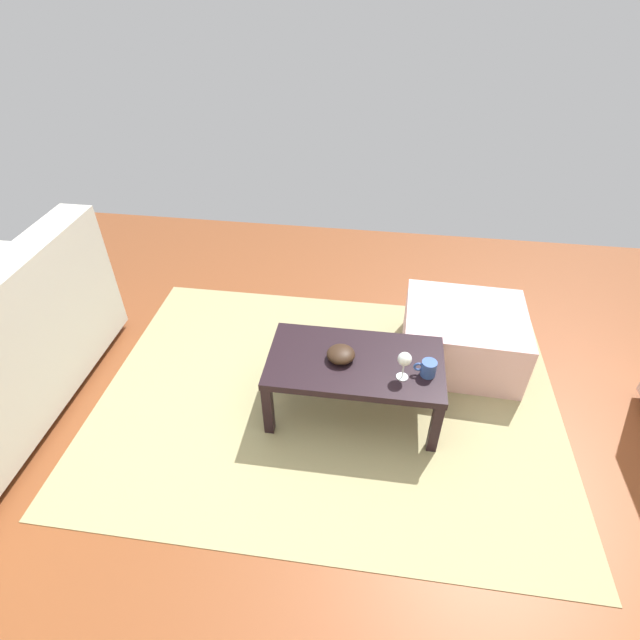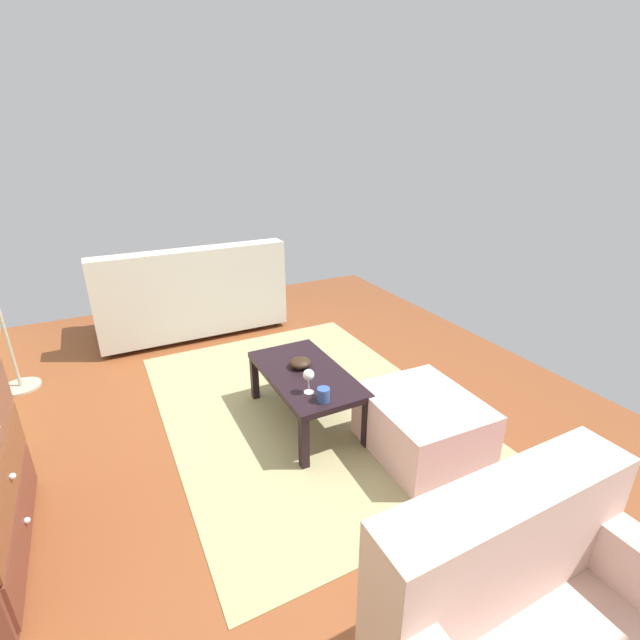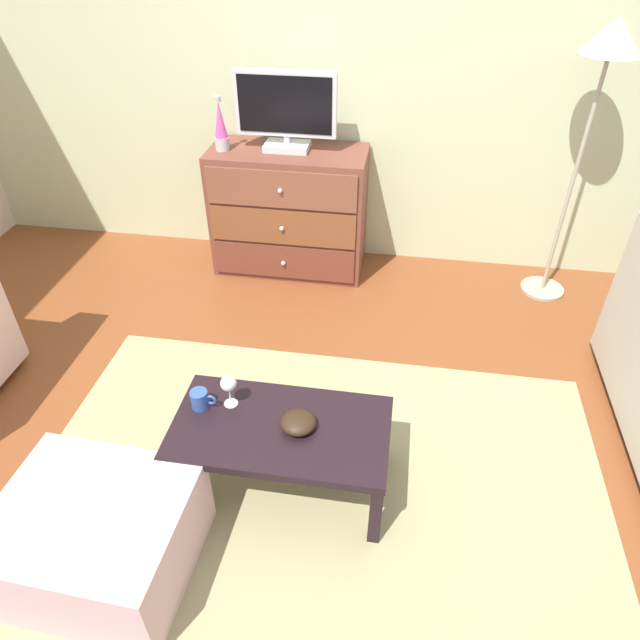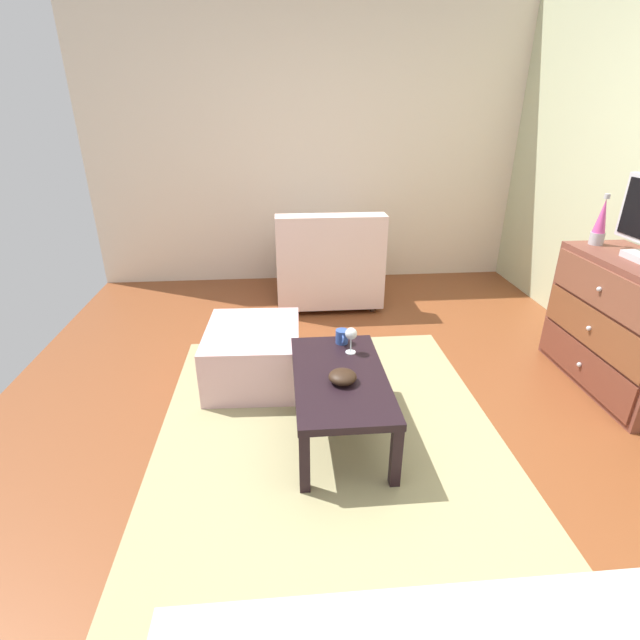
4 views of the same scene
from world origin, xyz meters
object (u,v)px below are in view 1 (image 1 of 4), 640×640
at_px(coffee_table, 355,367).
at_px(wine_glass, 405,360).
at_px(mug, 428,368).
at_px(bowl_decorative, 341,354).
at_px(ottoman, 462,337).

bearing_deg(coffee_table, wine_glass, 158.91).
bearing_deg(mug, bowl_decorative, -6.98).
bearing_deg(bowl_decorative, coffee_table, -177.43).
relative_size(coffee_table, ottoman, 1.31).
height_order(wine_glass, bowl_decorative, wine_glass).
distance_m(coffee_table, wine_glass, 0.31).
bearing_deg(wine_glass, mug, -163.89).
relative_size(coffee_table, mug, 8.01).
distance_m(coffee_table, mug, 0.38).
height_order(coffee_table, ottoman, coffee_table).
height_order(wine_glass, ottoman, wine_glass).
bearing_deg(bowl_decorative, ottoman, -144.29).
height_order(coffee_table, mug, mug).
height_order(bowl_decorative, ottoman, bowl_decorative).
distance_m(mug, ottoman, 0.65).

